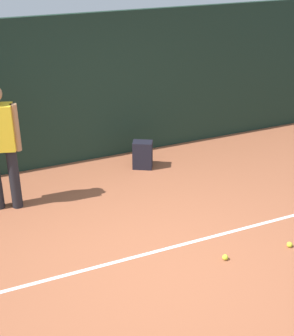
{
  "coord_description": "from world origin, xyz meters",
  "views": [
    {
      "loc": [
        -1.98,
        -4.1,
        3.4
      ],
      "look_at": [
        0.0,
        0.4,
        1.0
      ],
      "focal_mm": 52.7,
      "sensor_mm": 36.0,
      "label": 1
    }
  ],
  "objects_px": {
    "backpack": "(143,155)",
    "tennis_ball_near_player": "(290,245)",
    "tennis_ball_by_fence": "(225,257)",
    "tennis_player": "(0,141)"
  },
  "relations": [
    {
      "from": "tennis_player",
      "to": "backpack",
      "type": "bearing_deg",
      "value": -152.07
    },
    {
      "from": "tennis_ball_near_player",
      "to": "backpack",
      "type": "bearing_deg",
      "value": 105.17
    },
    {
      "from": "tennis_player",
      "to": "tennis_ball_near_player",
      "type": "bearing_deg",
      "value": 158.8
    },
    {
      "from": "tennis_ball_near_player",
      "to": "tennis_ball_by_fence",
      "type": "relative_size",
      "value": 1.0
    },
    {
      "from": "tennis_player",
      "to": "tennis_ball_near_player",
      "type": "distance_m",
      "value": 3.8
    },
    {
      "from": "backpack",
      "to": "tennis_ball_by_fence",
      "type": "distance_m",
      "value": 2.61
    },
    {
      "from": "backpack",
      "to": "tennis_ball_near_player",
      "type": "distance_m",
      "value": 2.8
    },
    {
      "from": "tennis_player",
      "to": "backpack",
      "type": "relative_size",
      "value": 3.86
    },
    {
      "from": "tennis_ball_near_player",
      "to": "tennis_ball_by_fence",
      "type": "height_order",
      "value": "same"
    },
    {
      "from": "tennis_player",
      "to": "backpack",
      "type": "distance_m",
      "value": 2.31
    }
  ]
}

